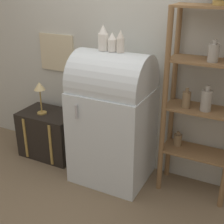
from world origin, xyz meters
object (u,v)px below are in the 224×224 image
Objects in this scene: vase_left at (103,38)px; desk_lamp at (40,90)px; refrigerator at (113,117)px; vase_center at (112,43)px; vase_right at (121,42)px; suitcase_trunk at (50,134)px.

vase_left is 1.04m from desk_lamp.
refrigerator is 0.78m from vase_left.
vase_left is 1.35× the size of vase_center.
vase_right reaches higher than refrigerator.
vase_left is at bearing 178.74° from refrigerator.
refrigerator is 5.77× the size of vase_left.
vase_center is (0.10, -0.01, -0.03)m from vase_left.
vase_center reaches higher than refrigerator.
vase_right is at bearing 4.42° from vase_center.
vase_right is at bearing -3.74° from suitcase_trunk.
vase_center reaches higher than suitcase_trunk.
refrigerator is 0.98m from suitcase_trunk.
suitcase_trunk is at bearing 45.90° from desk_lamp.
desk_lamp is (-0.83, 0.01, -0.64)m from vase_left.
desk_lamp is at bearing 179.28° from vase_left.
desk_lamp is (-1.00, 0.01, -0.62)m from vase_right.
desk_lamp is at bearing 179.21° from vase_right.
vase_left is 1.17× the size of vase_right.
vase_left reaches higher than desk_lamp.
refrigerator is 2.08× the size of suitcase_trunk.
vase_left reaches higher than refrigerator.
vase_left reaches higher than suitcase_trunk.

